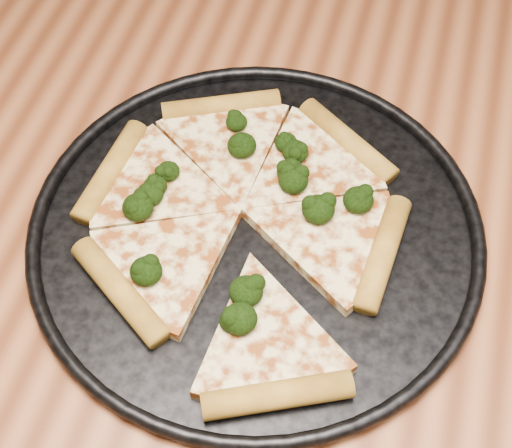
# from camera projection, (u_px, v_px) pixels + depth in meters

# --- Properties ---
(dining_table) EXTENTS (1.20, 0.90, 0.75)m
(dining_table) POSITION_uv_depth(u_px,v_px,m) (377.00, 284.00, 0.78)
(dining_table) COLOR #9A542F
(dining_table) RESTS_ON ground
(pizza_pan) EXTENTS (0.41, 0.41, 0.02)m
(pizza_pan) POSITION_uv_depth(u_px,v_px,m) (256.00, 229.00, 0.69)
(pizza_pan) COLOR black
(pizza_pan) RESTS_ON dining_table
(pizza) EXTENTS (0.30, 0.35, 0.02)m
(pizza) POSITION_uv_depth(u_px,v_px,m) (243.00, 218.00, 0.69)
(pizza) COLOR #FBDF9A
(pizza) RESTS_ON pizza_pan
(broccoli_florets) EXTENTS (0.22, 0.23, 0.02)m
(broccoli_florets) POSITION_uv_depth(u_px,v_px,m) (243.00, 209.00, 0.68)
(broccoli_florets) COLOR black
(broccoli_florets) RESTS_ON pizza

